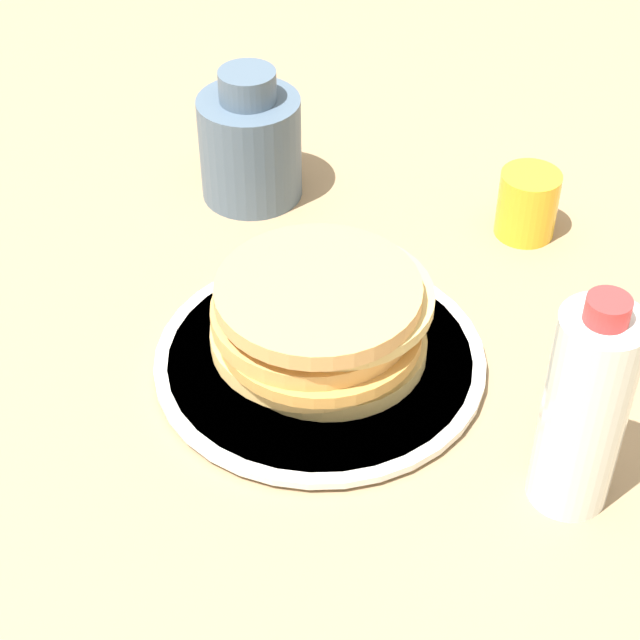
{
  "coord_description": "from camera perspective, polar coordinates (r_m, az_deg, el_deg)",
  "views": [
    {
      "loc": [
        0.46,
        0.5,
        0.65
      ],
      "look_at": [
        0.01,
        -0.01,
        0.05
      ],
      "focal_mm": 60.0,
      "sensor_mm": 36.0,
      "label": 1
    }
  ],
  "objects": [
    {
      "name": "plate",
      "position": [
        0.94,
        0.0,
        -2.16
      ],
      "size": [
        0.29,
        0.29,
        0.01
      ],
      "color": "silver",
      "rests_on": "ground_plane"
    },
    {
      "name": "cream_jug",
      "position": [
        1.12,
        -3.74,
        9.4
      ],
      "size": [
        0.11,
        0.11,
        0.14
      ],
      "color": "#4C6075",
      "rests_on": "ground_plane"
    },
    {
      "name": "juice_glass",
      "position": [
        1.09,
        11.01,
        6.1
      ],
      "size": [
        0.06,
        0.06,
        0.07
      ],
      "color": "yellow",
      "rests_on": "ground_plane"
    },
    {
      "name": "ground_plane",
      "position": [
        0.94,
        1.01,
        -2.64
      ],
      "size": [
        4.0,
        4.0,
        0.0
      ],
      "primitive_type": "plane",
      "color": "#9E7F5B"
    },
    {
      "name": "water_bottle_near",
      "position": [
        0.8,
        13.92,
        -4.67
      ],
      "size": [
        0.06,
        0.06,
        0.2
      ],
      "color": "silver",
      "rests_on": "ground_plane"
    },
    {
      "name": "pancake_stack",
      "position": [
        0.9,
        -0.08,
        -0.04
      ],
      "size": [
        0.19,
        0.19,
        0.09
      ],
      "color": "#D2B86F",
      "rests_on": "plate"
    }
  ]
}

